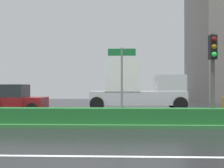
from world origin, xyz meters
TOP-DOWN VIEW (x-y plane):
  - ground_plane at (0.00, 9.00)m, footprint 90.00×42.00m
  - near_lane_divider_stripe at (0.00, 2.00)m, footprint 81.00×0.14m
  - median_strip at (0.00, 8.00)m, footprint 85.50×4.00m
  - median_hedge at (0.00, 6.60)m, footprint 76.50×0.70m
  - traffic_signal_median_right at (4.05, 6.74)m, footprint 0.28×0.43m
  - street_name_sign at (0.42, 6.56)m, footprint 1.10×0.08m
  - car_in_traffic_leading at (-6.34, 11.89)m, footprint 4.30×2.02m
  - box_truck_lead at (1.42, 14.72)m, footprint 6.40×2.64m

SIDE VIEW (x-z plane):
  - ground_plane at x=0.00m, z-range -0.10..0.00m
  - near_lane_divider_stripe at x=0.00m, z-range 0.00..0.01m
  - median_strip at x=0.00m, z-range 0.00..0.15m
  - median_hedge at x=0.00m, z-range 0.15..0.75m
  - car_in_traffic_leading at x=-6.34m, z-range -0.03..1.69m
  - box_truck_lead at x=1.42m, z-range -0.18..3.28m
  - street_name_sign at x=0.42m, z-range 0.58..3.58m
  - traffic_signal_median_right at x=4.05m, z-range 0.83..4.40m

